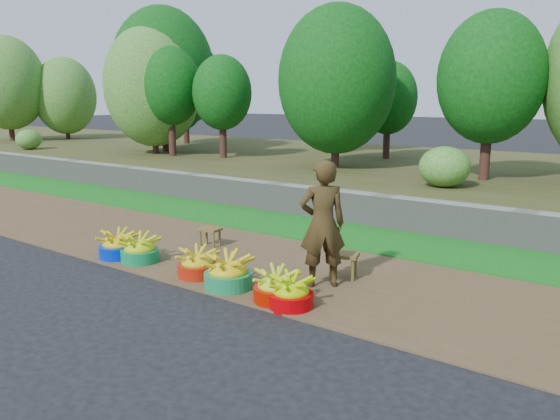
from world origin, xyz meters
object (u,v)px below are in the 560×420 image
Objects in this scene: basin_b at (140,250)px; vendor_woman at (322,224)px; stool_right at (344,258)px; basin_c at (198,265)px; basin_e at (276,288)px; basin_d at (228,274)px; stool_left at (210,232)px; basin_f at (291,294)px; basin_a at (118,246)px.

basin_b is 0.35× the size of vendor_woman.
basin_c is at bearing -145.84° from stool_right.
stool_right is at bearing -142.62° from vendor_woman.
basin_e is (1.26, -0.10, 0.00)m from basin_c.
basin_d reaches higher than stool_left.
basin_d reaches higher than basin_f.
basin_b is at bearing -29.57° from vendor_woman.
vendor_woman is (1.39, 0.60, 0.58)m from basin_c.
stool_left is 0.23× the size of vendor_woman.
basin_e is at bearing -100.18° from stool_right.
basin_e is 0.92m from vendor_woman.
basin_b is (0.40, 0.04, -0.00)m from basin_a.
basin_e is at bearing 35.65° from vendor_woman.
stool_left is 2.35m from vendor_woman.
basin_d is at bearing 176.83° from basin_f.
stool_right is at bearing 19.64° from basin_a.
vendor_woman is (-0.09, 0.74, 0.59)m from basin_f.
basin_e is 1.11m from stool_right.
stool_right is (2.29, -0.12, 0.03)m from stool_left.
basin_c is at bearing -52.72° from stool_left.
basin_d is 0.38× the size of vendor_woman.
vendor_woman is at bearing 12.82° from basin_a.
basin_b is at bearing 177.15° from basin_d.
basin_d is 0.91m from basin_f.
basin_b reaches higher than basin_c.
basin_a is 1.09× the size of basin_f.
basin_d is at bearing -40.20° from stool_left.
basin_d is (2.02, -0.04, 0.01)m from basin_a.
basin_c is (1.05, 0.01, -0.01)m from basin_b.
basin_b is 1.62m from basin_d.
basin_a reaches higher than basin_c.
basin_f is at bearing -5.45° from basin_c.
basin_e reaches higher than stool_left.
basin_f is 1.13m from stool_right.
basin_b is at bearing -158.26° from stool_right.
basin_b reaches higher than stool_left.
vendor_woman is at bearing 79.20° from basin_e.
basin_f is at bearing -1.79° from basin_a.
basin_e is at bearing -0.92° from basin_d.
stool_right is (0.20, 1.09, 0.10)m from basin_e.
basin_c is (1.45, 0.05, -0.01)m from basin_a.
basin_e is (2.71, -0.05, -0.01)m from basin_a.
stool_left is 0.81× the size of stool_right.
vendor_woman is at bearing 23.21° from basin_c.
stool_right is at bearing 34.16° from basin_c.
basin_d is at bearing -129.22° from stool_right.
basin_d reaches higher than stool_right.
basin_a is 2.02m from basin_d.
basin_c is 1.39m from stool_left.
basin_b is 2.53m from basin_f.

